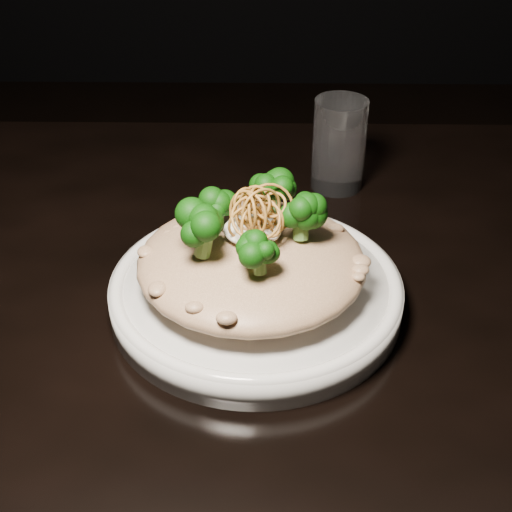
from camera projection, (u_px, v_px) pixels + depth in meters
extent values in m
cube|color=black|center=(342.00, 320.00, 0.67)|extent=(1.10, 0.80, 0.04)
cylinder|color=black|center=(15.00, 364.00, 1.16)|extent=(0.05, 0.05, 0.71)
cylinder|color=silver|center=(256.00, 293.00, 0.65)|extent=(0.26, 0.26, 0.03)
ellipsoid|color=brown|center=(252.00, 262.00, 0.63)|extent=(0.20, 0.20, 0.04)
ellipsoid|color=white|center=(252.00, 229.00, 0.62)|extent=(0.05, 0.05, 0.01)
cylinder|color=white|center=(339.00, 145.00, 0.81)|extent=(0.07, 0.07, 0.11)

